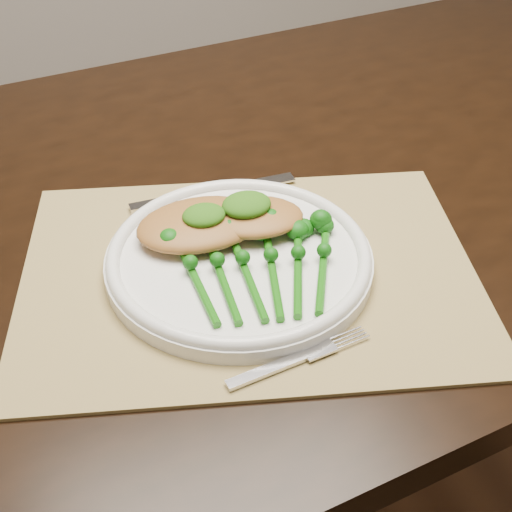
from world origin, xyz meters
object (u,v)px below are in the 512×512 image
object	(u,v)px
dining_table	(260,373)
broccolini_bundle	(260,275)
placemat	(249,272)
chicken_fillet_left	(200,224)
dinner_plate	(239,258)

from	to	relation	value
dining_table	broccolini_bundle	world-z (taller)	broccolini_bundle
placemat	chicken_fillet_left	distance (m)	0.08
chicken_fillet_left	broccolini_bundle	distance (m)	0.10
dining_table	placemat	xyz separation A→B (m)	(-0.07, -0.17, 0.38)
dining_table	chicken_fillet_left	world-z (taller)	chicken_fillet_left
placemat	broccolini_bundle	xyz separation A→B (m)	(0.00, -0.04, 0.02)
dining_table	placemat	bearing A→B (deg)	-120.83
placemat	dinner_plate	bearing A→B (deg)	147.15
placemat	dinner_plate	world-z (taller)	dinner_plate
dining_table	chicken_fillet_left	size ratio (longest dim) A/B	11.79
dining_table	dinner_plate	xyz separation A→B (m)	(-0.08, -0.16, 0.39)
dining_table	placemat	world-z (taller)	placemat
dinner_plate	broccolini_bundle	distance (m)	0.05
dining_table	dinner_plate	distance (m)	0.43
dinner_plate	chicken_fillet_left	world-z (taller)	chicken_fillet_left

